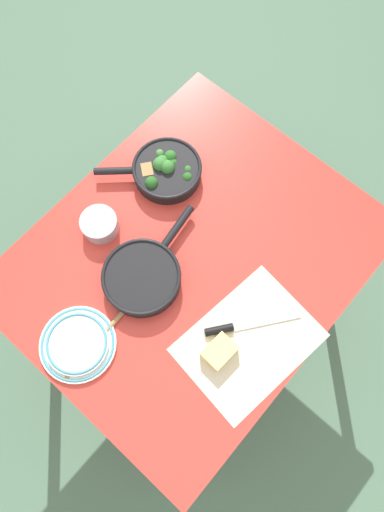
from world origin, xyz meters
The scene contains 10 objects.
ground_plane centered at (0.00, 0.00, 0.00)m, with size 14.00×14.00×0.00m, color #51755B.
dining_table_red centered at (0.00, 0.00, 0.65)m, with size 1.10×0.91×0.74m.
skillet_broccoli centered at (0.16, 0.26, 0.77)m, with size 0.28×0.29×0.08m.
skillet_eggs centered at (-0.15, 0.07, 0.76)m, with size 0.39×0.24×0.05m.
wooden_spoon centered at (-0.28, 0.04, 0.74)m, with size 0.39×0.05×0.02m.
parchment_sheet centered at (-0.09, -0.30, 0.74)m, with size 0.42×0.34×0.00m.
grater_knife centered at (-0.07, -0.25, 0.74)m, with size 0.25×0.19×0.02m.
cheese_block centered at (-0.17, -0.25, 0.76)m, with size 0.09×0.07×0.04m.
dinner_plate_stack centered at (-0.42, 0.07, 0.75)m, with size 0.23×0.23×0.03m.
prep_bowl_steel centered at (-0.12, 0.28, 0.76)m, with size 0.12×0.12×0.06m.
Camera 1 is at (-0.34, -0.30, 2.09)m, focal length 32.00 mm.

